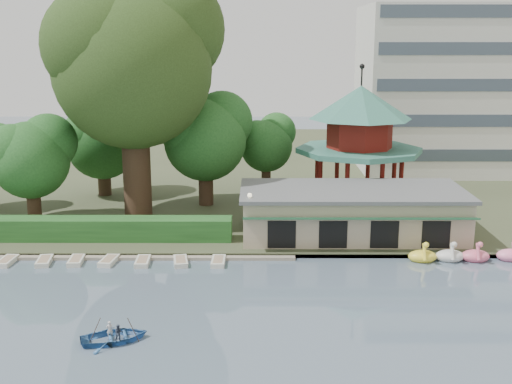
{
  "coord_description": "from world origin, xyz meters",
  "views": [
    {
      "loc": [
        2.16,
        -29.72,
        16.37
      ],
      "look_at": [
        2.0,
        18.0,
        5.0
      ],
      "focal_mm": 45.0,
      "sensor_mm": 36.0,
      "label": 1
    }
  ],
  "objects_px": {
    "dock": "(75,256)",
    "rowboat_with_passengers": "(114,332)",
    "big_tree": "(135,56)",
    "boathouse": "(352,212)",
    "pavilion": "(360,134)"
  },
  "relations": [
    {
      "from": "dock",
      "to": "boathouse",
      "type": "relative_size",
      "value": 1.83
    },
    {
      "from": "boathouse",
      "to": "big_tree",
      "type": "bearing_deg",
      "value": 161.6
    },
    {
      "from": "boathouse",
      "to": "big_tree",
      "type": "relative_size",
      "value": 0.84
    },
    {
      "from": "dock",
      "to": "pavilion",
      "type": "distance_m",
      "value": 29.14
    },
    {
      "from": "big_tree",
      "to": "rowboat_with_passengers",
      "type": "relative_size",
      "value": 3.65
    },
    {
      "from": "dock",
      "to": "big_tree",
      "type": "relative_size",
      "value": 1.53
    },
    {
      "from": "pavilion",
      "to": "big_tree",
      "type": "height_order",
      "value": "big_tree"
    },
    {
      "from": "dock",
      "to": "boathouse",
      "type": "bearing_deg",
      "value": 12.24
    },
    {
      "from": "dock",
      "to": "boathouse",
      "type": "xyz_separation_m",
      "value": [
        22.0,
        4.77,
        2.25
      ]
    },
    {
      "from": "pavilion",
      "to": "big_tree",
      "type": "xyz_separation_m",
      "value": [
        -20.81,
        -3.77,
        7.44
      ]
    },
    {
      "from": "pavilion",
      "to": "dock",
      "type": "bearing_deg",
      "value": -148.34
    },
    {
      "from": "dock",
      "to": "rowboat_with_passengers",
      "type": "distance_m",
      "value": 15.44
    },
    {
      "from": "dock",
      "to": "rowboat_with_passengers",
      "type": "height_order",
      "value": "rowboat_with_passengers"
    },
    {
      "from": "boathouse",
      "to": "rowboat_with_passengers",
      "type": "xyz_separation_m",
      "value": [
        -15.83,
        -18.93,
        -1.83
      ]
    },
    {
      "from": "big_tree",
      "to": "rowboat_with_passengers",
      "type": "height_order",
      "value": "big_tree"
    }
  ]
}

